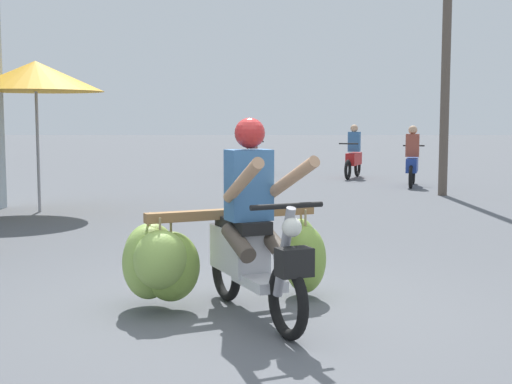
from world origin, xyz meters
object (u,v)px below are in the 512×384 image
(motorbike_distant_far_ahead, at_px, (412,162))
(utility_pole, at_px, (446,57))
(motorbike_distant_ahead_right, at_px, (252,153))
(motorbike_distant_ahead_left, at_px, (354,156))
(market_umbrella_near_shop, at_px, (36,76))
(motorbike_main_loaded, at_px, (213,251))

(motorbike_distant_far_ahead, bearing_deg, utility_pole, -82.12)
(motorbike_distant_ahead_right, height_order, utility_pole, utility_pole)
(motorbike_distant_ahead_left, distance_m, motorbike_distant_ahead_right, 3.09)
(motorbike_distant_ahead_left, relative_size, market_umbrella_near_shop, 0.62)
(motorbike_main_loaded, distance_m, motorbike_distant_ahead_left, 13.30)
(market_umbrella_near_shop, bearing_deg, motorbike_main_loaded, -60.94)
(motorbike_main_loaded, distance_m, motorbike_distant_far_ahead, 11.31)
(motorbike_main_loaded, bearing_deg, motorbike_distant_ahead_left, 78.31)
(motorbike_distant_ahead_right, relative_size, utility_pole, 0.29)
(motorbike_main_loaded, bearing_deg, motorbike_distant_ahead_right, 90.00)
(motorbike_distant_far_ahead, relative_size, market_umbrella_near_shop, 0.63)
(motorbike_main_loaded, distance_m, utility_pole, 9.95)
(motorbike_main_loaded, xyz_separation_m, utility_pole, (4.01, 8.82, 2.29))
(motorbike_main_loaded, bearing_deg, market_umbrella_near_shop, 119.06)
(motorbike_main_loaded, distance_m, market_umbrella_near_shop, 7.21)
(motorbike_distant_far_ahead, bearing_deg, motorbike_main_loaded, -109.40)
(motorbike_distant_ahead_right, bearing_deg, motorbike_distant_far_ahead, -45.83)
(motorbike_distant_ahead_left, height_order, motorbike_distant_ahead_right, same)
(market_umbrella_near_shop, xyz_separation_m, utility_pole, (7.41, 2.71, 0.52))
(motorbike_main_loaded, height_order, motorbike_distant_ahead_right, motorbike_main_loaded)
(motorbike_distant_ahead_left, relative_size, utility_pole, 0.28)
(motorbike_distant_far_ahead, distance_m, utility_pole, 2.90)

